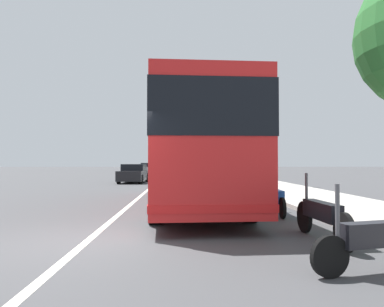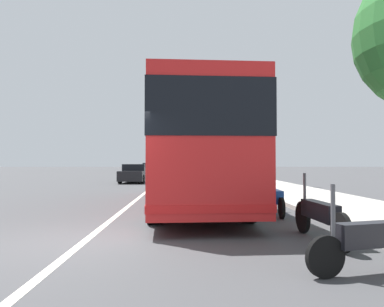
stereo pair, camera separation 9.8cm
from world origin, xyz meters
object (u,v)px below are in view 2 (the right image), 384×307
object	(u,v)px
motorcycle_angled	(376,240)
car_far_distant	(185,168)
car_oncoming	(135,174)
coach_bus	(191,147)
motorcycle_by_tree	(319,216)
motorcycle_far_end	(275,198)
car_ahead_same_lane	(150,168)
utility_pole	(266,135)
car_side_street	(182,167)

from	to	relation	value
motorcycle_angled	car_far_distant	bearing A→B (deg)	-101.68
car_oncoming	coach_bus	bearing A→B (deg)	17.05
motorcycle_angled	coach_bus	bearing A→B (deg)	-87.28
motorcycle_by_tree	car_far_distant	distance (m)	41.45
motorcycle_by_tree	motorcycle_far_end	size ratio (longest dim) A/B	1.08
car_ahead_same_lane	car_oncoming	bearing A→B (deg)	1.50
motorcycle_angled	utility_pole	bearing A→B (deg)	-113.20
car_ahead_same_lane	car_side_street	bearing A→B (deg)	149.90
coach_bus	motorcycle_angled	size ratio (longest dim) A/B	5.09
motorcycle_by_tree	car_oncoming	world-z (taller)	car_oncoming
motorcycle_angled	car_far_distant	distance (m)	43.43
car_side_street	utility_pole	xyz separation A→B (m)	(-32.47, -5.62, 2.54)
motorcycle_angled	car_oncoming	world-z (taller)	car_oncoming
coach_bus	car_side_street	distance (m)	43.58
car_far_distant	utility_pole	world-z (taller)	utility_pole
motorcycle_by_tree	car_oncoming	size ratio (longest dim) A/B	0.55
coach_bus	car_ahead_same_lane	bearing A→B (deg)	4.53
motorcycle_far_end	car_oncoming	distance (m)	17.62
motorcycle_angled	utility_pole	distance (m)	19.05
motorcycle_angled	motorcycle_by_tree	distance (m)	1.98
utility_pole	coach_bus	bearing A→B (deg)	155.14
car_far_distant	car_side_street	size ratio (longest dim) A/B	1.08
car_ahead_same_lane	utility_pole	size ratio (longest dim) A/B	0.63
car_oncoming	utility_pole	size ratio (longest dim) A/B	0.66
motorcycle_far_end	car_ahead_same_lane	xyz separation A→B (m)	(37.90, 7.15, 0.22)
car_far_distant	motorcycle_angled	bearing A→B (deg)	-172.94
car_far_distant	coach_bus	bearing A→B (deg)	-176.10
motorcycle_far_end	car_ahead_same_lane	bearing A→B (deg)	12.74
coach_bus	car_far_distant	xyz separation A→B (m)	(35.81, -0.02, -1.38)
motorcycle_angled	car_far_distant	world-z (taller)	car_far_distant
car_side_street	utility_pole	distance (m)	33.05
car_oncoming	car_ahead_same_lane	size ratio (longest dim) A/B	1.05
motorcycle_angled	motorcycle_far_end	distance (m)	5.59
car_far_distant	car_side_street	world-z (taller)	car_side_street
car_far_distant	utility_pole	size ratio (longest dim) A/B	0.69
motorcycle_angled	car_far_distant	xyz separation A→B (m)	(43.36, 2.37, 0.23)
car_ahead_same_lane	motorcycle_by_tree	bearing A→B (deg)	8.83
motorcycle_by_tree	coach_bus	bearing A→B (deg)	20.03
motorcycle_far_end	utility_pole	world-z (taller)	utility_pole
car_side_street	coach_bus	bearing A→B (deg)	-177.22
utility_pole	motorcycle_far_end	bearing A→B (deg)	168.17
coach_bus	motorcycle_by_tree	bearing A→B (deg)	-160.17
motorcycle_angled	motorcycle_far_end	world-z (taller)	motorcycle_far_end
motorcycle_by_tree	car_ahead_same_lane	world-z (taller)	car_ahead_same_lane
motorcycle_angled	utility_pole	size ratio (longest dim) A/B	0.33
motorcycle_angled	car_oncoming	bearing A→B (deg)	-88.99
car_far_distant	motorcycle_far_end	bearing A→B (deg)	-172.46
motorcycle_by_tree	car_oncoming	xyz separation A→B (m)	(20.08, 6.21, 0.17)
car_oncoming	car_far_distant	bearing A→B (deg)	171.82
motorcycle_angled	car_far_distant	size ratio (longest dim) A/B	0.48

